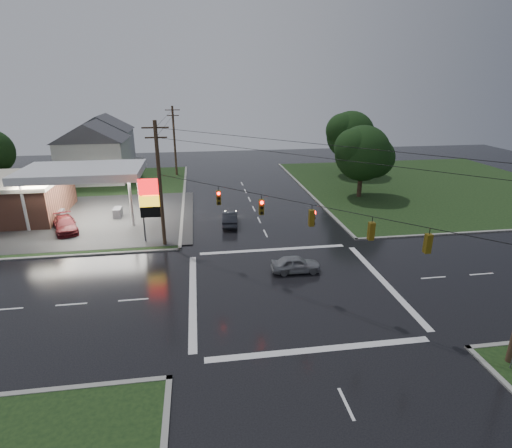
{
  "coord_description": "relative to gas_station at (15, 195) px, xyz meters",
  "views": [
    {
      "loc": [
        -6.24,
        -24.7,
        14.03
      ],
      "look_at": [
        -1.74,
        5.57,
        3.0
      ],
      "focal_mm": 28.0,
      "sensor_mm": 36.0,
      "label": 1
    }
  ],
  "objects": [
    {
      "name": "car_north",
      "position": [
        22.5,
        -5.67,
        -1.84
      ],
      "size": [
        1.93,
        4.42,
        1.41
      ],
      "primitive_type": "imported",
      "rotation": [
        0.0,
        0.0,
        3.04
      ],
      "color": "black",
      "rests_on": "ground"
    },
    {
      "name": "car_pump",
      "position": [
        6.31,
        -5.25,
        -1.84
      ],
      "size": [
        3.62,
        5.25,
        1.41
      ],
      "primitive_type": "imported",
      "rotation": [
        0.0,
        0.0,
        0.37
      ],
      "color": "#5C1519",
      "rests_on": "ground"
    },
    {
      "name": "pylon_sign",
      "position": [
        15.18,
        -9.2,
        1.46
      ],
      "size": [
        2.0,
        0.35,
        6.0
      ],
      "color": "#59595E",
      "rests_on": "ground"
    },
    {
      "name": "grass_nw",
      "position": [
        -0.32,
        6.3,
        -2.51
      ],
      "size": [
        36.0,
        36.0,
        0.08
      ],
      "primitive_type": "cube",
      "color": "black",
      "rests_on": "ground"
    },
    {
      "name": "tree_ne_far",
      "position": [
        42.83,
        14.29,
        3.63
      ],
      "size": [
        8.46,
        7.2,
        9.8
      ],
      "color": "black",
      "rests_on": "ground"
    },
    {
      "name": "house_far",
      "position": [
        3.73,
        28.3,
        1.86
      ],
      "size": [
        11.05,
        8.48,
        8.6
      ],
      "color": "silver",
      "rests_on": "ground"
    },
    {
      "name": "tree_ne_near",
      "position": [
        39.82,
        2.29,
        3.01
      ],
      "size": [
        7.99,
        6.8,
        8.98
      ],
      "color": "black",
      "rests_on": "ground"
    },
    {
      "name": "utility_pole_nw",
      "position": [
        16.18,
        -10.2,
        3.17
      ],
      "size": [
        2.2,
        0.32,
        11.0
      ],
      "color": "#382619",
      "rests_on": "ground"
    },
    {
      "name": "grass_ne",
      "position": [
        51.68,
        6.3,
        -2.51
      ],
      "size": [
        36.0,
        36.0,
        0.08
      ],
      "primitive_type": "cube",
      "color": "black",
      "rests_on": "ground"
    },
    {
      "name": "ground",
      "position": [
        25.68,
        -19.7,
        -2.55
      ],
      "size": [
        120.0,
        120.0,
        0.0
      ],
      "primitive_type": "plane",
      "color": "black",
      "rests_on": "ground"
    },
    {
      "name": "house_near",
      "position": [
        4.73,
        16.3,
        1.86
      ],
      "size": [
        11.05,
        8.48,
        8.6
      ],
      "color": "silver",
      "rests_on": "ground"
    },
    {
      "name": "gas_station",
      "position": [
        0.0,
        0.0,
        0.0
      ],
      "size": [
        26.2,
        18.0,
        5.6
      ],
      "color": "#2D2D2D",
      "rests_on": "ground"
    },
    {
      "name": "traffic_signals",
      "position": [
        25.69,
        -19.72,
        3.93
      ],
      "size": [
        26.87,
        26.87,
        1.47
      ],
      "color": "black",
      "rests_on": "ground"
    },
    {
      "name": "utility_pole_n",
      "position": [
        16.18,
        18.3,
        2.92
      ],
      "size": [
        2.2,
        0.32,
        10.5
      ],
      "color": "#382619",
      "rests_on": "ground"
    },
    {
      "name": "car_crossing",
      "position": [
        26.6,
        -17.19,
        -1.9
      ],
      "size": [
        3.86,
        1.64,
        1.3
      ],
      "primitive_type": "imported",
      "rotation": [
        0.0,
        0.0,
        1.54
      ],
      "color": "gray",
      "rests_on": "ground"
    }
  ]
}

